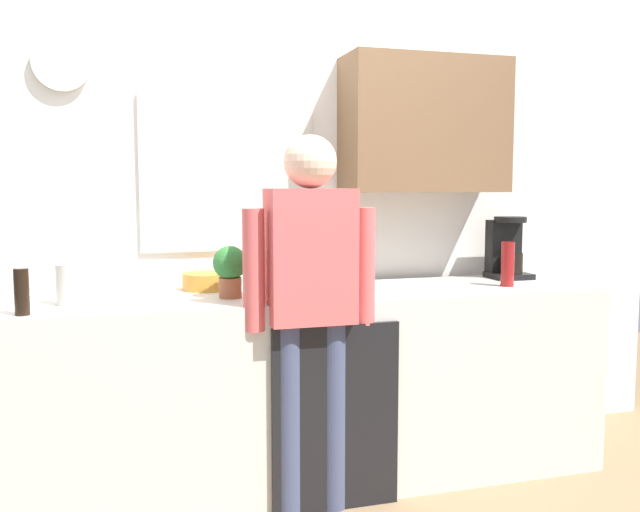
# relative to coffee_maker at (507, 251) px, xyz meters

# --- Properties ---
(ground_plane) EXTENTS (8.00, 8.00, 0.00)m
(ground_plane) POSITION_rel_coffee_maker_xyz_m (-1.23, -0.49, -1.05)
(ground_plane) COLOR #8C6D4C
(kitchen_counter) EXTENTS (2.98, 0.64, 0.90)m
(kitchen_counter) POSITION_rel_coffee_maker_xyz_m (-1.23, -0.19, -0.60)
(kitchen_counter) COLOR beige
(kitchen_counter) RESTS_ON ground_plane
(dishwasher_panel) EXTENTS (0.56, 0.02, 0.81)m
(dishwasher_panel) POSITION_rel_coffee_maker_xyz_m (-1.13, -0.52, -0.64)
(dishwasher_panel) COLOR black
(dishwasher_panel) RESTS_ON ground_plane
(back_wall_assembly) EXTENTS (4.58, 0.42, 2.60)m
(back_wall_assembly) POSITION_rel_coffee_maker_xyz_m (-1.14, 0.21, 0.31)
(back_wall_assembly) COLOR white
(back_wall_assembly) RESTS_ON ground_plane
(coffee_maker) EXTENTS (0.20, 0.20, 0.33)m
(coffee_maker) POSITION_rel_coffee_maker_xyz_m (0.00, 0.00, 0.00)
(coffee_maker) COLOR black
(coffee_maker) RESTS_ON kitchen_counter
(bottle_dark_sauce) EXTENTS (0.06, 0.06, 0.18)m
(bottle_dark_sauce) POSITION_rel_coffee_maker_xyz_m (-2.36, -0.42, -0.06)
(bottle_dark_sauce) COLOR black
(bottle_dark_sauce) RESTS_ON kitchen_counter
(bottle_clear_soda) EXTENTS (0.09, 0.09, 0.28)m
(bottle_clear_soda) POSITION_rel_coffee_maker_xyz_m (-1.11, -0.29, -0.01)
(bottle_clear_soda) COLOR #2D8C33
(bottle_clear_soda) RESTS_ON kitchen_counter
(bottle_red_vinegar) EXTENTS (0.06, 0.06, 0.22)m
(bottle_red_vinegar) POSITION_rel_coffee_maker_xyz_m (-0.17, -0.28, -0.04)
(bottle_red_vinegar) COLOR maroon
(bottle_red_vinegar) RESTS_ON kitchen_counter
(cup_yellow_cup) EXTENTS (0.07, 0.07, 0.08)m
(cup_yellow_cup) POSITION_rel_coffee_maker_xyz_m (-1.34, -0.35, -0.10)
(cup_yellow_cup) COLOR yellow
(cup_yellow_cup) RESTS_ON kitchen_counter
(mixing_bowl) EXTENTS (0.22, 0.22, 0.08)m
(mixing_bowl) POSITION_rel_coffee_maker_xyz_m (-1.60, 0.03, -0.11)
(mixing_bowl) COLOR orange
(mixing_bowl) RESTS_ON kitchen_counter
(potted_plant) EXTENTS (0.15, 0.15, 0.23)m
(potted_plant) POSITION_rel_coffee_maker_xyz_m (-1.53, -0.24, -0.01)
(potted_plant) COLOR #9E5638
(potted_plant) RESTS_ON kitchen_counter
(storage_canister) EXTENTS (0.14, 0.14, 0.17)m
(storage_canister) POSITION_rel_coffee_maker_xyz_m (-2.18, -0.22, -0.06)
(storage_canister) COLOR silver
(storage_canister) RESTS_ON kitchen_counter
(person_at_sink) EXTENTS (0.57, 0.22, 1.60)m
(person_at_sink) POSITION_rel_coffee_maker_xyz_m (-1.23, -0.49, -0.10)
(person_at_sink) COLOR #3F4766
(person_at_sink) RESTS_ON ground_plane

